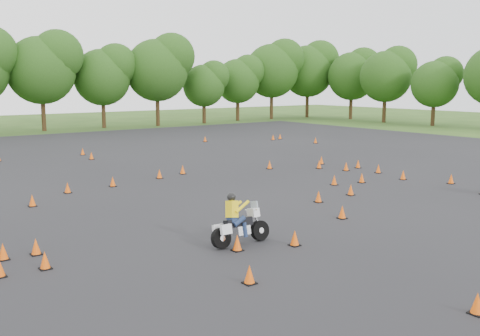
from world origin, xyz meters
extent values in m
plane|color=#2D5119|center=(0.00, 0.00, 0.00)|extent=(140.00, 140.00, 0.00)
plane|color=black|center=(0.00, 6.00, 0.01)|extent=(62.00, 62.00, 0.00)
cone|color=#F2570A|center=(-0.82, 9.73, 0.23)|extent=(0.26, 0.26, 0.45)
cone|color=#F2570A|center=(6.50, 2.82, 0.23)|extent=(0.26, 0.26, 0.45)
cone|color=#F2570A|center=(-4.65, -2.10, 0.23)|extent=(0.26, 0.26, 0.45)
cone|color=#F2570A|center=(9.82, 5.93, 0.23)|extent=(0.26, 0.26, 0.45)
cone|color=#F2570A|center=(8.58, 5.70, 0.23)|extent=(0.26, 0.26, 0.45)
cone|color=#F2570A|center=(1.75, 1.01, 0.23)|extent=(0.26, 0.26, 0.45)
cone|color=#F2570A|center=(5.60, 8.72, 0.23)|extent=(0.26, 0.26, 0.45)
cone|color=#F2570A|center=(-10.29, 1.09, 0.23)|extent=(0.26, 0.26, 0.45)
cone|color=#F2570A|center=(3.85, 1.15, 0.23)|extent=(0.26, 0.26, 0.45)
cone|color=#F2570A|center=(-9.43, 1.01, 0.23)|extent=(0.26, 0.26, 0.45)
cone|color=#F2570A|center=(-3.60, 9.14, 0.23)|extent=(0.26, 0.26, 0.45)
cone|color=#F2570A|center=(15.59, 20.22, 0.23)|extent=(0.26, 0.26, 0.45)
cone|color=#F2570A|center=(7.94, 7.14, 0.23)|extent=(0.26, 0.26, 0.45)
cone|color=#F2570A|center=(-1.04, 18.32, 0.23)|extent=(0.26, 0.26, 0.45)
cone|color=#F2570A|center=(9.74, 0.07, 0.23)|extent=(0.26, 0.26, 0.45)
cone|color=#F2570A|center=(-0.73, 20.68, 0.23)|extent=(0.26, 0.26, 0.45)
cone|color=#F2570A|center=(0.79, 10.17, 0.23)|extent=(0.26, 0.26, 0.45)
cone|color=#F2570A|center=(9.38, 4.14, 0.23)|extent=(0.26, 0.26, 0.45)
cone|color=#F2570A|center=(-5.94, -4.34, 0.23)|extent=(0.26, 0.26, 0.45)
cone|color=#F2570A|center=(16.75, 16.35, 0.23)|extent=(0.26, 0.26, 0.45)
cone|color=#F2570A|center=(10.29, 22.58, 0.23)|extent=(0.26, 0.26, 0.45)
cone|color=#F2570A|center=(4.99, 3.20, 0.23)|extent=(0.26, 0.26, 0.45)
cone|color=#F2570A|center=(9.20, 8.22, 0.23)|extent=(0.26, 0.26, 0.45)
cone|color=#F2570A|center=(-3.16, -8.57, 0.23)|extent=(0.26, 0.26, 0.45)
cone|color=#F2570A|center=(16.54, 20.42, 0.23)|extent=(0.26, 0.26, 0.45)
cone|color=#F2570A|center=(8.81, 2.13, 0.23)|extent=(0.26, 0.26, 0.45)
cone|color=#F2570A|center=(-2.99, -2.74, 0.23)|extent=(0.26, 0.26, 0.45)
cone|color=#F2570A|center=(-5.80, 8.93, 0.23)|extent=(0.26, 0.26, 0.45)
cone|color=#F2570A|center=(-9.59, -0.33, 0.23)|extent=(0.26, 0.26, 0.45)
cone|color=#F2570A|center=(0.55, -1.38, 0.23)|extent=(0.26, 0.26, 0.45)
cone|color=#F2570A|center=(-7.79, 7.21, 0.23)|extent=(0.26, 0.26, 0.45)
camera|label=1|loc=(-13.50, -14.09, 4.83)|focal=40.00mm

